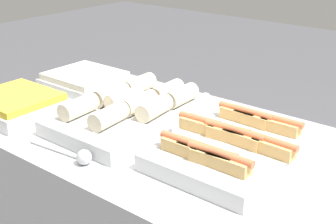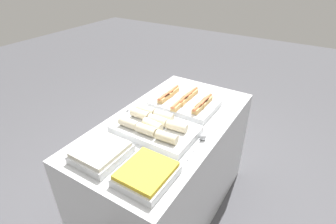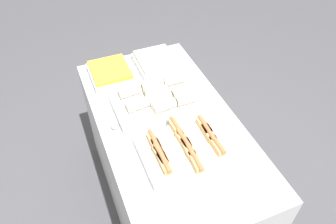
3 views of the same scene
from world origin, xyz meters
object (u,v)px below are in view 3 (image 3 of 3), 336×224
Objects in this scene: tray_hotdogs at (185,148)px; serving_spoon_far at (207,97)px; tray_wraps at (159,99)px; tray_side_back at (156,62)px; tray_side_front at (110,73)px; serving_spoon_near at (114,124)px.

tray_hotdogs reaches higher than serving_spoon_far.
tray_wraps is 1.85× the size of tray_side_back.
tray_side_front is 0.33m from tray_side_back.
serving_spoon_far is at bearing 137.40° from tray_hotdogs.
tray_wraps is at bearing -103.44° from serving_spoon_far.
tray_wraps is at bearing 103.12° from serving_spoon_near.
tray_hotdogs is at bearing 14.15° from tray_side_front.
tray_wraps is 0.43m from tray_side_front.
serving_spoon_far is (-0.33, 0.31, -0.02)m from tray_hotdogs.
tray_hotdogs is 1.63× the size of tray_side_front.
tray_hotdogs is 1.87× the size of serving_spoon_near.
tray_wraps reaches higher than tray_side_front.
tray_side_front is 0.46m from serving_spoon_near.
tray_hotdogs is 0.40m from tray_wraps.
tray_side_back is at bearing 162.18° from tray_wraps.
tray_side_front is at bearing 167.16° from serving_spoon_near.
tray_hotdogs reaches higher than tray_side_back.
serving_spoon_far is at bearing 21.49° from tray_side_back.
tray_side_back is at bearing 170.56° from tray_hotdogs.
tray_side_back is (-0.78, 0.13, -0.00)m from tray_hotdogs.
tray_side_back is at bearing 136.27° from serving_spoon_near.
serving_spoon_near and serving_spoon_far have the same top height.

